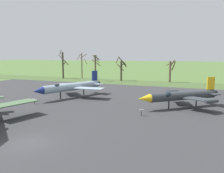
{
  "coord_description": "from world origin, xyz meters",
  "views": [
    {
      "loc": [
        14.02,
        -14.68,
        7.68
      ],
      "look_at": [
        -0.2,
        20.19,
        2.49
      ],
      "focal_mm": 36.1,
      "sensor_mm": 36.0,
      "label": 1
    }
  ],
  "objects_px": {
    "jet_fighter_front_right": "(71,87)",
    "info_placard_front_right": "(35,101)",
    "jet_fighter_front_left": "(181,96)",
    "info_placard_front_left": "(141,112)"
  },
  "relations": [
    {
      "from": "jet_fighter_front_right",
      "to": "jet_fighter_front_left",
      "type": "bearing_deg",
      "value": -3.1
    },
    {
      "from": "info_placard_front_right",
      "to": "jet_fighter_front_left",
      "type": "bearing_deg",
      "value": 15.95
    },
    {
      "from": "jet_fighter_front_left",
      "to": "info_placard_front_right",
      "type": "bearing_deg",
      "value": -164.05
    },
    {
      "from": "jet_fighter_front_left",
      "to": "info_placard_front_left",
      "type": "height_order",
      "value": "jet_fighter_front_left"
    },
    {
      "from": "jet_fighter_front_right",
      "to": "info_placard_front_right",
      "type": "height_order",
      "value": "jet_fighter_front_right"
    },
    {
      "from": "jet_fighter_front_left",
      "to": "jet_fighter_front_right",
      "type": "bearing_deg",
      "value": 176.9
    },
    {
      "from": "info_placard_front_left",
      "to": "info_placard_front_right",
      "type": "xyz_separation_m",
      "value": [
        -17.41,
        0.39,
        -0.01
      ]
    },
    {
      "from": "jet_fighter_front_left",
      "to": "jet_fighter_front_right",
      "type": "distance_m",
      "value": 19.42
    },
    {
      "from": "jet_fighter_front_right",
      "to": "info_placard_front_right",
      "type": "distance_m",
      "value": 7.68
    },
    {
      "from": "info_placard_front_right",
      "to": "jet_fighter_front_right",
      "type": "bearing_deg",
      "value": 73.09
    }
  ]
}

